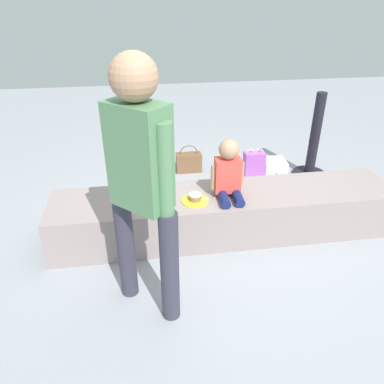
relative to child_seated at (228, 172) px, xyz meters
The scene contains 12 objects.
ground_plane 0.61m from the child_seated, 89.79° to the left, with size 12.00×12.00×0.00m, color #92959E.
concrete_ledge 0.41m from the child_seated, 89.79° to the left, with size 2.92×0.58×0.39m, color gray.
child_seated is the anchor object (origin of this frame).
adult_standing 1.07m from the child_seated, 134.29° to the right, with size 0.38×0.38×1.64m.
cake_plate 0.34m from the child_seated, 169.53° to the right, with size 0.22×0.22×0.07m.
gift_bag 1.24m from the child_seated, 61.18° to the left, with size 0.23×0.13×0.37m.
railing_post 1.62m from the child_seated, 39.62° to the left, with size 0.36×0.36×0.96m.
water_bottle_near_gift 1.11m from the child_seated, 44.54° to the left, with size 0.07×0.07×0.21m.
party_cup_red 1.38m from the child_seated, 142.90° to the left, with size 0.08×0.08×0.11m, color red.
cake_box_white 1.59m from the child_seated, 54.10° to the left, with size 0.26×0.27×0.13m, color white.
handbag_black_leather 1.32m from the child_seated, 126.23° to the left, with size 0.33×0.11×0.34m.
handbag_brown_canvas 1.43m from the child_seated, 95.60° to the left, with size 0.29×0.15×0.33m.
Camera 1 is at (-0.69, -2.63, 1.89)m, focal length 34.48 mm.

